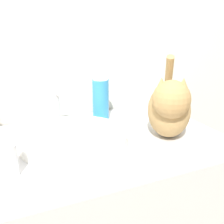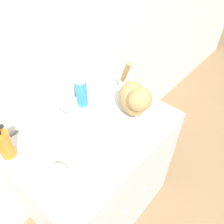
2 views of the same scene
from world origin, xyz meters
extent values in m
cube|color=silver|center=(0.00, 0.62, 1.25)|extent=(6.00, 0.05, 2.50)
cube|color=silver|center=(0.00, 0.29, 0.40)|extent=(0.85, 0.58, 0.81)
sphere|color=silver|center=(-0.08, 0.00, 0.44)|extent=(0.02, 0.02, 0.02)
sphere|color=silver|center=(0.08, 0.00, 0.44)|extent=(0.02, 0.02, 0.02)
cylinder|color=white|center=(-0.08, 0.29, 0.83)|extent=(0.34, 0.34, 0.04)
cylinder|color=silver|center=(-0.08, 0.48, 0.88)|extent=(0.02, 0.02, 0.14)
cylinder|color=silver|center=(-0.08, 0.43, 0.95)|extent=(0.02, 0.09, 0.02)
cylinder|color=white|center=(-0.17, 0.48, 0.83)|extent=(0.03, 0.03, 0.03)
cylinder|color=white|center=(0.01, 0.48, 0.83)|extent=(0.03, 0.03, 0.03)
ellipsoid|color=tan|center=(0.24, 0.24, 0.90)|extent=(0.23, 0.25, 0.18)
sphere|color=tan|center=(0.20, 0.17, 0.96)|extent=(0.17, 0.17, 0.12)
cone|color=tan|center=(0.17, 0.19, 1.01)|extent=(0.05, 0.05, 0.04)
cone|color=tan|center=(0.22, 0.15, 1.01)|extent=(0.05, 0.05, 0.04)
cylinder|color=tan|center=(0.32, 0.35, 0.98)|extent=(0.09, 0.12, 0.18)
cylinder|color=orange|center=(-0.37, 0.49, 0.88)|extent=(0.07, 0.07, 0.14)
cylinder|color=black|center=(-0.35, 0.49, 0.98)|extent=(0.03, 0.02, 0.02)
cylinder|color=#338CCC|center=(0.10, 0.49, 0.89)|extent=(0.06, 0.06, 0.16)
cone|color=white|center=(0.10, 0.49, 0.99)|extent=(0.06, 0.06, 0.04)
cylinder|color=white|center=(-0.31, 0.19, 0.85)|extent=(0.08, 0.08, 0.09)
camera|label=1|loc=(-0.37, -0.58, 1.22)|focal=50.00mm
camera|label=2|loc=(-0.51, -0.27, 1.65)|focal=35.00mm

